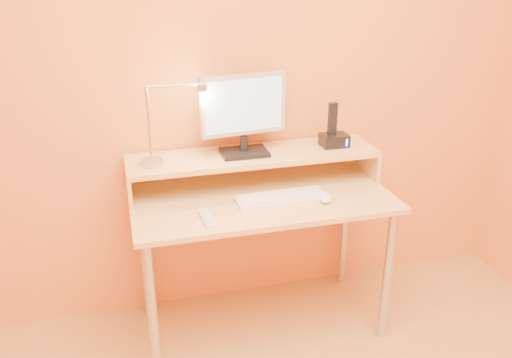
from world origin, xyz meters
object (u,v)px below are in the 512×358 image
object	(u,v)px
monitor_panel	(243,105)
keyboard	(282,199)
mouse	(325,198)
remote_control	(207,219)
lamp_base	(152,162)
phone_dock	(334,140)

from	to	relation	value
monitor_panel	keyboard	xyz separation A→B (m)	(0.12, -0.23, -0.39)
mouse	remote_control	bearing A→B (deg)	-153.33
lamp_base	mouse	distance (m)	0.80
monitor_panel	phone_dock	size ratio (longest dim) A/B	3.15
lamp_base	remote_control	world-z (taller)	lamp_base
remote_control	monitor_panel	bearing A→B (deg)	50.28
lamp_base	remote_control	size ratio (longest dim) A/B	0.63
monitor_panel	remote_control	bearing A→B (deg)	-132.53
keyboard	mouse	bearing A→B (deg)	-16.13
monitor_panel	mouse	size ratio (longest dim) A/B	4.01
monitor_panel	lamp_base	world-z (taller)	monitor_panel
lamp_base	mouse	bearing A→B (deg)	-18.13
monitor_panel	keyboard	bearing A→B (deg)	-69.83
monitor_panel	keyboard	world-z (taller)	monitor_panel
lamp_base	remote_control	bearing A→B (deg)	-56.94
mouse	remote_control	xyz separation A→B (m)	(-0.55, -0.05, -0.01)
monitor_panel	mouse	xyz separation A→B (m)	(0.31, -0.28, -0.38)
lamp_base	mouse	world-z (taller)	lamp_base
phone_dock	remote_control	xyz separation A→B (m)	(-0.70, -0.33, -0.18)
monitor_panel	phone_dock	bearing A→B (deg)	-8.20
lamp_base	keyboard	distance (m)	0.61
phone_dock	mouse	world-z (taller)	phone_dock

